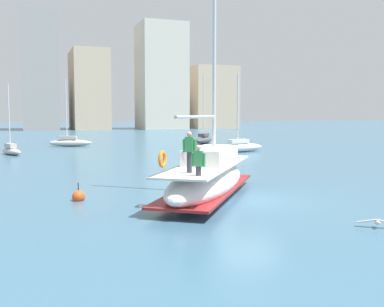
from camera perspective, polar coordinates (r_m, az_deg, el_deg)
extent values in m
plane|color=#38607A|center=(19.26, 7.56, -6.02)|extent=(400.00, 400.00, 0.00)
ellipsoid|color=white|center=(19.67, 2.03, -3.68)|extent=(7.62, 9.15, 1.40)
cube|color=maroon|center=(19.72, 2.03, -4.58)|extent=(7.53, 9.01, 0.10)
cube|color=beige|center=(19.57, 2.04, -1.54)|extent=(7.18, 8.65, 0.08)
cube|color=white|center=(20.23, 2.53, -0.21)|extent=(3.91, 4.48, 0.70)
cylinder|color=silver|center=(20.92, 2.91, 15.08)|extent=(0.16, 0.16, 11.70)
cylinder|color=#B7B7BC|center=(17.82, 0.75, 4.78)|extent=(3.51, 4.71, 0.12)
cylinder|color=silver|center=(23.81, 4.61, 0.87)|extent=(0.76, 0.58, 0.06)
torus|color=orange|center=(17.34, -3.85, -0.71)|extent=(0.53, 0.65, 0.70)
cylinder|color=#33333D|center=(16.76, -0.34, -1.14)|extent=(0.20, 0.20, 0.80)
cube|color=#338C4C|center=(16.70, -0.34, 1.18)|extent=(0.38, 0.35, 0.56)
sphere|color=tan|center=(16.68, -0.34, 2.52)|extent=(0.20, 0.20, 0.20)
cylinder|color=#338C4C|center=(16.77, -1.06, 1.03)|extent=(0.09, 0.09, 0.50)
cylinder|color=#338C4C|center=(16.64, 0.39, 1.00)|extent=(0.09, 0.09, 0.50)
cylinder|color=#33333D|center=(15.95, 0.83, -2.27)|extent=(0.20, 0.20, 0.35)
cube|color=#338C4C|center=(15.90, 0.83, -0.64)|extent=(0.38, 0.35, 0.56)
sphere|color=tan|center=(15.86, 0.84, 0.76)|extent=(0.20, 0.20, 0.20)
cylinder|color=#338C4C|center=(15.96, 0.07, -0.80)|extent=(0.09, 0.09, 0.50)
cylinder|color=#338C4C|center=(15.85, 1.60, -0.84)|extent=(0.09, 0.09, 0.50)
torus|color=silver|center=(16.97, -0.11, -0.31)|extent=(0.65, 0.50, 0.76)
ellipsoid|color=silver|center=(43.60, 6.28, 0.76)|extent=(5.45, 2.21, 0.86)
cube|color=silver|center=(43.40, 6.01, 1.58)|extent=(2.24, 1.19, 0.40)
cylinder|color=silver|center=(43.24, 5.91, 5.76)|extent=(0.13, 0.13, 6.73)
ellipsoid|color=#B7B2A8|center=(52.79, -15.46, 1.32)|extent=(5.05, 2.71, 0.80)
cube|color=#B7B2A8|center=(52.82, -15.73, 1.97)|extent=(2.11, 1.36, 0.40)
cylinder|color=silver|center=(52.78, -15.95, 5.52)|extent=(0.13, 0.13, 6.94)
ellipsoid|color=#B7B2A8|center=(43.61, -22.30, 0.26)|extent=(2.30, 3.90, 0.62)
cube|color=#B7B2A8|center=(43.75, -22.41, 0.94)|extent=(1.13, 1.65, 0.40)
cylinder|color=silver|center=(43.75, -22.57, 4.51)|extent=(0.11, 0.11, 5.86)
ellipsoid|color=#4C4C51|center=(56.07, 1.60, 1.77)|extent=(4.46, 5.17, 0.90)
cube|color=#4C4C51|center=(55.77, 1.52, 2.42)|extent=(2.04, 2.27, 0.40)
cylinder|color=silver|center=(55.58, 1.49, 6.24)|extent=(0.14, 0.14, 7.83)
ellipsoid|color=silver|center=(15.76, 22.85, -8.18)|extent=(0.37, 0.39, 0.16)
sphere|color=silver|center=(15.57, 22.91, -8.23)|extent=(0.11, 0.11, 0.11)
cone|color=gold|center=(15.51, 22.92, -8.31)|extent=(0.08, 0.08, 0.04)
cube|color=#9E9993|center=(15.73, 21.68, -8.08)|extent=(0.58, 0.51, 0.16)
sphere|color=#EA4C19|center=(19.66, -14.46, -5.42)|extent=(0.55, 0.55, 0.55)
cylinder|color=black|center=(19.61, -14.48, -4.56)|extent=(0.04, 0.04, 0.60)
cube|color=gray|center=(112.22, -19.12, 9.78)|extent=(7.83, 15.79, 26.83)
cube|color=#C6AD8E|center=(114.04, -13.21, 7.95)|extent=(8.45, 16.21, 19.31)
cube|color=beige|center=(112.66, -4.01, 9.84)|extent=(11.19, 11.24, 26.10)
cube|color=#C6AD8E|center=(121.51, 2.17, 7.20)|extent=(11.84, 14.94, 16.34)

